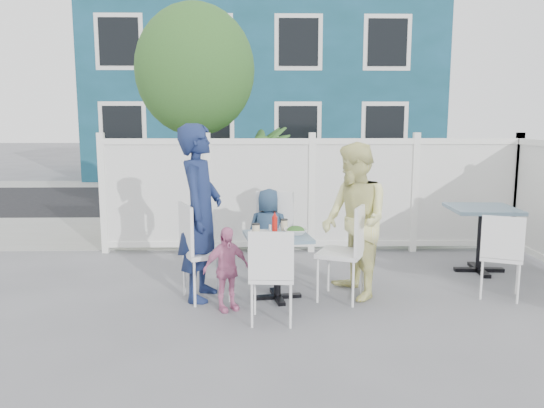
{
  "coord_description": "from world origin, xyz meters",
  "views": [
    {
      "loc": [
        -0.61,
        -4.93,
        1.84
      ],
      "look_at": [
        -0.49,
        0.8,
        0.94
      ],
      "focal_mm": 35.0,
      "sensor_mm": 36.0,
      "label": 1
    }
  ],
  "objects_px": {
    "spare_table": "(482,222)",
    "toddler": "(226,269)",
    "chair_right": "(349,245)",
    "utility_cabinet": "(167,193)",
    "main_table": "(277,249)",
    "chair_back": "(273,228)",
    "woman": "(355,221)",
    "boy": "(268,232)",
    "chair_left": "(198,244)",
    "chair_near": "(272,270)",
    "man": "(200,212)"
  },
  "relations": [
    {
      "from": "spare_table",
      "to": "toddler",
      "type": "distance_m",
      "value": 3.29
    },
    {
      "from": "chair_right",
      "to": "utility_cabinet",
      "type": "bearing_deg",
      "value": 57.87
    },
    {
      "from": "main_table",
      "to": "chair_back",
      "type": "height_order",
      "value": "chair_back"
    },
    {
      "from": "main_table",
      "to": "woman",
      "type": "distance_m",
      "value": 0.85
    },
    {
      "from": "main_table",
      "to": "spare_table",
      "type": "bearing_deg",
      "value": 20.55
    },
    {
      "from": "utility_cabinet",
      "to": "boy",
      "type": "xyz_separation_m",
      "value": [
        1.69,
        -2.73,
        -0.11
      ]
    },
    {
      "from": "chair_left",
      "to": "woman",
      "type": "bearing_deg",
      "value": 69.41
    },
    {
      "from": "spare_table",
      "to": "chair_near",
      "type": "xyz_separation_m",
      "value": [
        -2.6,
        -1.66,
        -0.11
      ]
    },
    {
      "from": "woman",
      "to": "boy",
      "type": "distance_m",
      "value": 1.24
    },
    {
      "from": "chair_near",
      "to": "chair_back",
      "type": "bearing_deg",
      "value": 92.34
    },
    {
      "from": "spare_table",
      "to": "boy",
      "type": "bearing_deg",
      "value": -178.39
    },
    {
      "from": "chair_left",
      "to": "man",
      "type": "bearing_deg",
      "value": 139.54
    },
    {
      "from": "spare_table",
      "to": "boy",
      "type": "xyz_separation_m",
      "value": [
        -2.6,
        -0.07,
        -0.1
      ]
    },
    {
      "from": "man",
      "to": "boy",
      "type": "height_order",
      "value": "man"
    },
    {
      "from": "utility_cabinet",
      "to": "chair_left",
      "type": "xyz_separation_m",
      "value": [
        0.95,
        -3.62,
        -0.05
      ]
    },
    {
      "from": "man",
      "to": "chair_right",
      "type": "bearing_deg",
      "value": -85.78
    },
    {
      "from": "chair_back",
      "to": "woman",
      "type": "bearing_deg",
      "value": 151.75
    },
    {
      "from": "man",
      "to": "toddler",
      "type": "bearing_deg",
      "value": -134.74
    },
    {
      "from": "utility_cabinet",
      "to": "woman",
      "type": "bearing_deg",
      "value": -49.57
    },
    {
      "from": "spare_table",
      "to": "man",
      "type": "height_order",
      "value": "man"
    },
    {
      "from": "chair_right",
      "to": "woman",
      "type": "bearing_deg",
      "value": -8.86
    },
    {
      "from": "man",
      "to": "boy",
      "type": "bearing_deg",
      "value": -32.38
    },
    {
      "from": "boy",
      "to": "chair_left",
      "type": "bearing_deg",
      "value": 60.19
    },
    {
      "from": "utility_cabinet",
      "to": "man",
      "type": "distance_m",
      "value": 3.69
    },
    {
      "from": "man",
      "to": "chair_near",
      "type": "bearing_deg",
      "value": -128.33
    },
    {
      "from": "chair_left",
      "to": "chair_right",
      "type": "bearing_deg",
      "value": 65.44
    },
    {
      "from": "woman",
      "to": "toddler",
      "type": "height_order",
      "value": "woman"
    },
    {
      "from": "chair_back",
      "to": "boy",
      "type": "relative_size",
      "value": 0.96
    },
    {
      "from": "man",
      "to": "chair_back",
      "type": "bearing_deg",
      "value": -37.3
    },
    {
      "from": "chair_near",
      "to": "toddler",
      "type": "relative_size",
      "value": 1.07
    },
    {
      "from": "boy",
      "to": "toddler",
      "type": "distance_m",
      "value": 1.28
    },
    {
      "from": "chair_left",
      "to": "toddler",
      "type": "bearing_deg",
      "value": 22.04
    },
    {
      "from": "woman",
      "to": "spare_table",
      "type": "bearing_deg",
      "value": 101.44
    },
    {
      "from": "utility_cabinet",
      "to": "toddler",
      "type": "bearing_deg",
      "value": -67.67
    },
    {
      "from": "utility_cabinet",
      "to": "toddler",
      "type": "distance_m",
      "value": 4.13
    },
    {
      "from": "spare_table",
      "to": "chair_right",
      "type": "bearing_deg",
      "value": -150.51
    },
    {
      "from": "utility_cabinet",
      "to": "boy",
      "type": "bearing_deg",
      "value": -53.69
    },
    {
      "from": "woman",
      "to": "boy",
      "type": "xyz_separation_m",
      "value": [
        -0.88,
        0.83,
        -0.29
      ]
    },
    {
      "from": "utility_cabinet",
      "to": "woman",
      "type": "relative_size",
      "value": 0.78
    },
    {
      "from": "chair_right",
      "to": "chair_back",
      "type": "xyz_separation_m",
      "value": [
        -0.76,
        0.86,
        0.0
      ]
    },
    {
      "from": "utility_cabinet",
      "to": "chair_back",
      "type": "distance_m",
      "value": 3.3
    },
    {
      "from": "main_table",
      "to": "spare_table",
      "type": "height_order",
      "value": "spare_table"
    },
    {
      "from": "spare_table",
      "to": "chair_back",
      "type": "distance_m",
      "value": 2.56
    },
    {
      "from": "chair_right",
      "to": "man",
      "type": "relative_size",
      "value": 0.55
    },
    {
      "from": "man",
      "to": "boy",
      "type": "distance_m",
      "value": 1.15
    },
    {
      "from": "chair_back",
      "to": "man",
      "type": "distance_m",
      "value": 1.11
    },
    {
      "from": "utility_cabinet",
      "to": "main_table",
      "type": "relative_size",
      "value": 1.72
    },
    {
      "from": "toddler",
      "to": "chair_left",
      "type": "bearing_deg",
      "value": 105.73
    },
    {
      "from": "main_table",
      "to": "chair_near",
      "type": "relative_size",
      "value": 0.83
    },
    {
      "from": "chair_right",
      "to": "chair_left",
      "type": "bearing_deg",
      "value": 112.01
    }
  ]
}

